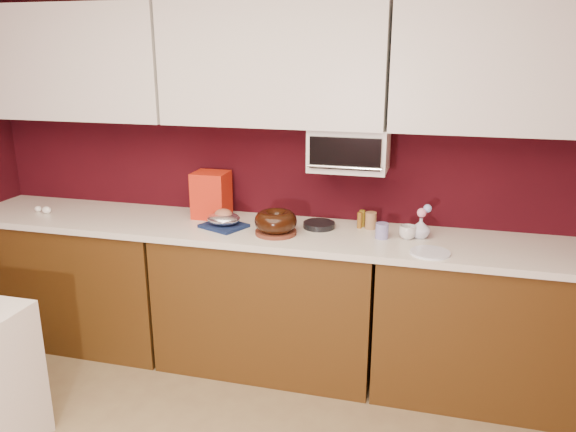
% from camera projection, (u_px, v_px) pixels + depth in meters
% --- Properties ---
extents(wall_back, '(4.00, 0.02, 2.50)m').
position_uv_depth(wall_back, '(282.00, 162.00, 3.55)').
color(wall_back, '#33070D').
rests_on(wall_back, floor).
extents(base_cabinet_left, '(1.31, 0.58, 0.86)m').
position_uv_depth(base_cabinet_left, '(82.00, 279.00, 3.82)').
color(base_cabinet_left, '#492C0E').
rests_on(base_cabinet_left, floor).
extents(base_cabinet_center, '(1.31, 0.58, 0.86)m').
position_uv_depth(base_cabinet_center, '(269.00, 300.00, 3.49)').
color(base_cabinet_center, '#492C0E').
rests_on(base_cabinet_center, floor).
extents(base_cabinet_right, '(1.31, 0.58, 0.86)m').
position_uv_depth(base_cabinet_right, '(495.00, 327.00, 3.16)').
color(base_cabinet_right, '#492C0E').
rests_on(base_cabinet_right, floor).
extents(countertop, '(4.00, 0.62, 0.04)m').
position_uv_depth(countertop, '(268.00, 232.00, 3.36)').
color(countertop, silver).
rests_on(countertop, base_cabinet_center).
extents(upper_cabinet_left, '(1.31, 0.33, 0.70)m').
position_uv_depth(upper_cabinet_left, '(72.00, 63.00, 3.55)').
color(upper_cabinet_left, white).
rests_on(upper_cabinet_left, wall_back).
extents(upper_cabinet_center, '(1.31, 0.33, 0.70)m').
position_uv_depth(upper_cabinet_center, '(274.00, 64.00, 3.22)').
color(upper_cabinet_center, white).
rests_on(upper_cabinet_center, wall_back).
extents(upper_cabinet_right, '(1.31, 0.33, 0.70)m').
position_uv_depth(upper_cabinet_right, '(521.00, 66.00, 2.89)').
color(upper_cabinet_right, white).
rests_on(upper_cabinet_right, wall_back).
extents(toaster_oven, '(0.45, 0.30, 0.25)m').
position_uv_depth(toaster_oven, '(349.00, 149.00, 3.26)').
color(toaster_oven, white).
rests_on(toaster_oven, upper_cabinet_center).
extents(toaster_oven_door, '(0.40, 0.02, 0.18)m').
position_uv_depth(toaster_oven_door, '(345.00, 154.00, 3.12)').
color(toaster_oven_door, black).
rests_on(toaster_oven_door, toaster_oven).
extents(toaster_oven_handle, '(0.42, 0.02, 0.02)m').
position_uv_depth(toaster_oven_handle, '(344.00, 167.00, 3.12)').
color(toaster_oven_handle, silver).
rests_on(toaster_oven_handle, toaster_oven).
extents(cake_base, '(0.32, 0.32, 0.02)m').
position_uv_depth(cake_base, '(276.00, 232.00, 3.26)').
color(cake_base, brown).
rests_on(cake_base, countertop).
extents(bundt_cake, '(0.27, 0.27, 0.10)m').
position_uv_depth(bundt_cake, '(276.00, 221.00, 3.24)').
color(bundt_cake, black).
rests_on(bundt_cake, cake_base).
extents(navy_towel, '(0.31, 0.29, 0.02)m').
position_uv_depth(navy_towel, '(224.00, 226.00, 3.38)').
color(navy_towel, '#121F46').
rests_on(navy_towel, countertop).
extents(foil_ham_nest, '(0.24, 0.22, 0.07)m').
position_uv_depth(foil_ham_nest, '(224.00, 219.00, 3.37)').
color(foil_ham_nest, white).
rests_on(foil_ham_nest, navy_towel).
extents(roasted_ham, '(0.14, 0.13, 0.07)m').
position_uv_depth(roasted_ham, '(223.00, 215.00, 3.36)').
color(roasted_ham, '#AD694F').
rests_on(roasted_ham, foil_ham_nest).
extents(pandoro_box, '(0.21, 0.20, 0.29)m').
position_uv_depth(pandoro_box, '(211.00, 195.00, 3.56)').
color(pandoro_box, '#AE0B10').
rests_on(pandoro_box, countertop).
extents(dark_pan, '(0.23, 0.23, 0.03)m').
position_uv_depth(dark_pan, '(319.00, 225.00, 3.38)').
color(dark_pan, black).
rests_on(dark_pan, countertop).
extents(coffee_mug, '(0.12, 0.12, 0.09)m').
position_uv_depth(coffee_mug, '(408.00, 231.00, 3.17)').
color(coffee_mug, silver).
rests_on(coffee_mug, countertop).
extents(blue_jar, '(0.09, 0.09, 0.09)m').
position_uv_depth(blue_jar, '(382.00, 231.00, 3.18)').
color(blue_jar, navy).
rests_on(blue_jar, countertop).
extents(flower_vase, '(0.10, 0.10, 0.13)m').
position_uv_depth(flower_vase, '(421.00, 227.00, 3.18)').
color(flower_vase, silver).
rests_on(flower_vase, countertop).
extents(flower_pink, '(0.05, 0.05, 0.05)m').
position_uv_depth(flower_pink, '(422.00, 213.00, 3.16)').
color(flower_pink, pink).
rests_on(flower_pink, flower_vase).
extents(flower_blue, '(0.05, 0.05, 0.05)m').
position_uv_depth(flower_blue, '(428.00, 208.00, 3.16)').
color(flower_blue, '#93A8EC').
rests_on(flower_blue, flower_vase).
extents(china_plate, '(0.25, 0.25, 0.01)m').
position_uv_depth(china_plate, '(430.00, 253.00, 2.95)').
color(china_plate, white).
rests_on(china_plate, countertop).
extents(amber_bottle, '(0.04, 0.04, 0.10)m').
position_uv_depth(amber_bottle, '(362.00, 218.00, 3.39)').
color(amber_bottle, olive).
rests_on(amber_bottle, countertop).
extents(paper_cup, '(0.08, 0.08, 0.10)m').
position_uv_depth(paper_cup, '(371.00, 220.00, 3.35)').
color(paper_cup, '#956C44').
rests_on(paper_cup, countertop).
extents(egg_left, '(0.07, 0.06, 0.05)m').
position_uv_depth(egg_left, '(47.00, 210.00, 3.66)').
color(egg_left, white).
rests_on(egg_left, countertop).
extents(egg_right, '(0.05, 0.04, 0.04)m').
position_uv_depth(egg_right, '(38.00, 209.00, 3.71)').
color(egg_right, white).
rests_on(egg_right, countertop).
extents(amber_bottle_tall, '(0.03, 0.03, 0.10)m').
position_uv_depth(amber_bottle_tall, '(360.00, 220.00, 3.36)').
color(amber_bottle_tall, brown).
rests_on(amber_bottle_tall, countertop).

